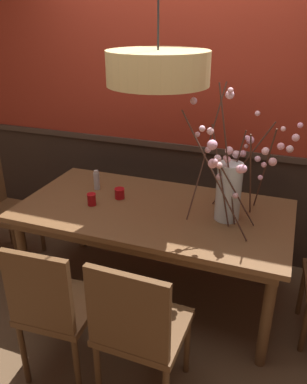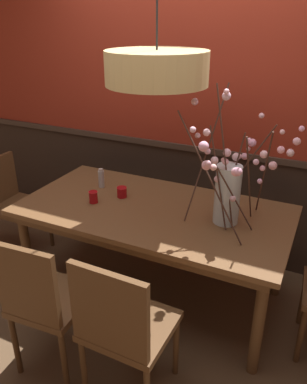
{
  "view_description": "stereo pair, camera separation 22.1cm",
  "coord_description": "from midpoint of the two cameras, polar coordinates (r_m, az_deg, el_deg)",
  "views": [
    {
      "loc": [
        0.87,
        -2.32,
        2.03
      ],
      "look_at": [
        0.0,
        0.0,
        0.88
      ],
      "focal_mm": 36.26,
      "sensor_mm": 36.0,
      "label": 1
    },
    {
      "loc": [
        1.07,
        -2.24,
        2.03
      ],
      "look_at": [
        0.0,
        0.0,
        0.88
      ],
      "focal_mm": 36.26,
      "sensor_mm": 36.0,
      "label": 2
    }
  ],
  "objects": [
    {
      "name": "dining_table",
      "position": [
        2.82,
        2.24,
        -3.85
      ],
      "size": [
        1.93,
        1.0,
        0.76
      ],
      "color": "brown",
      "rests_on": "ground"
    },
    {
      "name": "chair_near_side_left",
      "position": [
        2.37,
        -13.07,
        -15.2
      ],
      "size": [
        0.43,
        0.46,
        0.95
      ],
      "color": "brown",
      "rests_on": "ground"
    },
    {
      "name": "ground_plane",
      "position": [
        3.2,
        2.04,
        -14.57
      ],
      "size": [
        24.0,
        24.0,
        0.0
      ],
      "primitive_type": "plane",
      "color": "brown"
    },
    {
      "name": "vase_with_blossoms",
      "position": [
        2.56,
        13.49,
        0.4
      ],
      "size": [
        0.72,
        0.86,
        0.91
      ],
      "color": "silver",
      "rests_on": "dining_table"
    },
    {
      "name": "chair_head_west_end",
      "position": [
        3.65,
        -18.56,
        -1.19
      ],
      "size": [
        0.42,
        0.42,
        0.89
      ],
      "color": "brown",
      "rests_on": "ground"
    },
    {
      "name": "pendant_lamp",
      "position": [
        2.42,
        3.24,
        17.74
      ],
      "size": [
        0.62,
        0.62,
        1.36
      ],
      "color": "tan"
    },
    {
      "name": "chair_far_side_right",
      "position": [
        3.6,
        11.98,
        -0.75
      ],
      "size": [
        0.48,
        0.43,
        0.91
      ],
      "color": "brown",
      "rests_on": "ground"
    },
    {
      "name": "chair_near_side_right",
      "position": [
        2.16,
        -1.5,
        -19.05
      ],
      "size": [
        0.47,
        0.45,
        0.95
      ],
      "color": "brown",
      "rests_on": "ground"
    },
    {
      "name": "back_wall",
      "position": [
        3.29,
        8.38,
        15.04
      ],
      "size": [
        5.88,
        0.14,
        2.99
      ],
      "color": "#2D2119",
      "rests_on": "ground"
    },
    {
      "name": "candle_holder_nearer_center",
      "position": [
        2.94,
        -2.54,
        -0.04
      ],
      "size": [
        0.08,
        0.08,
        0.08
      ],
      "color": "#9E0F14",
      "rests_on": "dining_table"
    },
    {
      "name": "condiment_bottle",
      "position": [
        3.11,
        -5.69,
        1.98
      ],
      "size": [
        0.05,
        0.05,
        0.16
      ],
      "color": "#ADADB2",
      "rests_on": "dining_table"
    },
    {
      "name": "chair_far_side_left",
      "position": [
        3.74,
        4.16,
        0.94
      ],
      "size": [
        0.42,
        0.41,
        0.94
      ],
      "color": "brown",
      "rests_on": "ground"
    },
    {
      "name": "candle_holder_nearer_edge",
      "position": [
        2.86,
        -6.68,
        -0.76
      ],
      "size": [
        0.07,
        0.07,
        0.09
      ],
      "color": "#9E0F14",
      "rests_on": "dining_table"
    }
  ]
}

